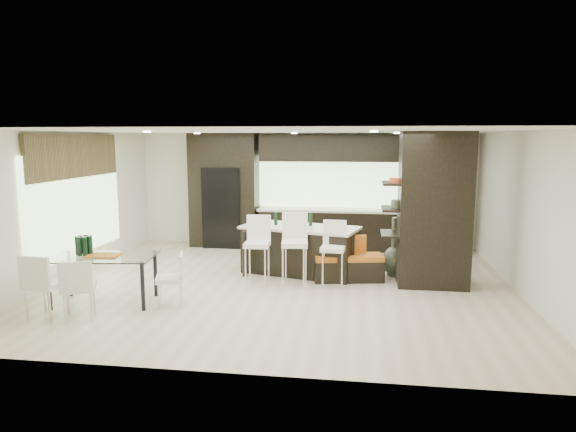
# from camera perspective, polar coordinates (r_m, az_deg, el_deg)

# --- Properties ---
(ground) EXTENTS (8.00, 8.00, 0.00)m
(ground) POSITION_cam_1_polar(r_m,az_deg,el_deg) (9.19, -0.53, -7.67)
(ground) COLOR beige
(ground) RESTS_ON ground
(back_wall) EXTENTS (8.00, 0.02, 2.70)m
(back_wall) POSITION_cam_1_polar(r_m,az_deg,el_deg) (12.35, 1.88, 2.93)
(back_wall) COLOR white
(back_wall) RESTS_ON ground
(left_wall) EXTENTS (0.02, 7.00, 2.70)m
(left_wall) POSITION_cam_1_polar(r_m,az_deg,el_deg) (10.28, -23.16, 1.07)
(left_wall) COLOR white
(left_wall) RESTS_ON ground
(right_wall) EXTENTS (0.02, 7.00, 2.70)m
(right_wall) POSITION_cam_1_polar(r_m,az_deg,el_deg) (9.21, 24.90, 0.15)
(right_wall) COLOR white
(right_wall) RESTS_ON ground
(ceiling) EXTENTS (8.00, 7.00, 0.02)m
(ceiling) POSITION_cam_1_polar(r_m,az_deg,el_deg) (8.82, -0.55, 9.42)
(ceiling) COLOR white
(ceiling) RESTS_ON ground
(window_left) EXTENTS (0.04, 3.20, 1.90)m
(window_left) POSITION_cam_1_polar(r_m,az_deg,el_deg) (10.43, -22.41, 1.21)
(window_left) COLOR #B2D199
(window_left) RESTS_ON left_wall
(window_back) EXTENTS (3.40, 0.04, 1.20)m
(window_back) POSITION_cam_1_polar(r_m,az_deg,el_deg) (12.24, 4.66, 3.79)
(window_back) COLOR #B2D199
(window_back) RESTS_ON back_wall
(stone_accent) EXTENTS (0.08, 3.00, 0.80)m
(stone_accent) POSITION_cam_1_polar(r_m,az_deg,el_deg) (10.35, -22.55, 6.16)
(stone_accent) COLOR brown
(stone_accent) RESTS_ON left_wall
(ceiling_spots) EXTENTS (4.00, 3.00, 0.02)m
(ceiling_spots) POSITION_cam_1_polar(r_m,az_deg,el_deg) (9.07, -0.31, 9.27)
(ceiling_spots) COLOR white
(ceiling_spots) RESTS_ON ceiling
(back_cabinetry) EXTENTS (6.80, 0.68, 2.70)m
(back_cabinetry) POSITION_cam_1_polar(r_m,az_deg,el_deg) (11.98, 4.09, 2.73)
(back_cabinetry) COLOR black
(back_cabinetry) RESTS_ON ground
(refrigerator) EXTENTS (0.90, 0.68, 1.90)m
(refrigerator) POSITION_cam_1_polar(r_m,az_deg,el_deg) (12.38, -7.10, 1.01)
(refrigerator) COLOR black
(refrigerator) RESTS_ON ground
(partition_column) EXTENTS (1.20, 0.80, 2.70)m
(partition_column) POSITION_cam_1_polar(r_m,az_deg,el_deg) (9.29, 15.91, 0.70)
(partition_column) COLOR black
(partition_column) RESTS_ON ground
(kitchen_island) EXTENTS (2.37, 1.49, 0.92)m
(kitchen_island) POSITION_cam_1_polar(r_m,az_deg,el_deg) (9.86, 1.33, -3.79)
(kitchen_island) COLOR black
(kitchen_island) RESTS_ON ground
(stool_left) EXTENTS (0.45, 0.45, 0.98)m
(stool_left) POSITION_cam_1_polar(r_m,az_deg,el_deg) (9.20, -3.43, -4.51)
(stool_left) COLOR white
(stool_left) RESTS_ON ground
(stool_mid) EXTENTS (0.50, 0.50, 1.03)m
(stool_mid) POSITION_cam_1_polar(r_m,az_deg,el_deg) (9.08, 0.74, -4.52)
(stool_mid) COLOR white
(stool_mid) RESTS_ON ground
(stool_right) EXTENTS (0.44, 0.44, 0.93)m
(stool_right) POSITION_cam_1_polar(r_m,az_deg,el_deg) (9.05, 5.02, -4.92)
(stool_right) COLOR white
(stool_right) RESTS_ON ground
(bench) EXTENTS (1.32, 0.70, 0.48)m
(bench) POSITION_cam_1_polar(r_m,az_deg,el_deg) (9.48, 6.73, -5.70)
(bench) COLOR black
(bench) RESTS_ON ground
(floor_vase) EXTENTS (0.50, 0.50, 1.11)m
(floor_vase) POSITION_cam_1_polar(r_m,az_deg,el_deg) (9.88, 11.66, -3.36)
(floor_vase) COLOR #4A553E
(floor_vase) RESTS_ON ground
(dining_table) EXTENTS (1.68, 1.08, 0.76)m
(dining_table) POSITION_cam_1_polar(r_m,az_deg,el_deg) (8.63, -19.71, -6.67)
(dining_table) COLOR white
(dining_table) RESTS_ON ground
(chair_near) EXTENTS (0.58, 0.58, 0.83)m
(chair_near) POSITION_cam_1_polar(r_m,az_deg,el_deg) (7.99, -22.22, -7.76)
(chair_near) COLOR white
(chair_near) RESTS_ON ground
(chair_far) EXTENTS (0.52, 0.52, 0.89)m
(chair_far) POSITION_cam_1_polar(r_m,az_deg,el_deg) (8.23, -25.27, -7.28)
(chair_far) COLOR white
(chair_far) RESTS_ON ground
(chair_end) EXTENTS (0.51, 0.51, 0.76)m
(chair_end) POSITION_cam_1_polar(r_m,az_deg,el_deg) (8.19, -13.00, -7.18)
(chair_end) COLOR white
(chair_end) RESTS_ON ground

